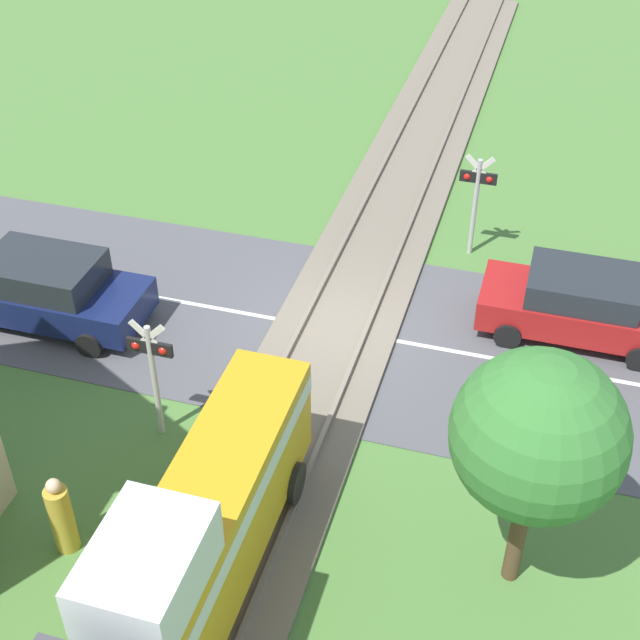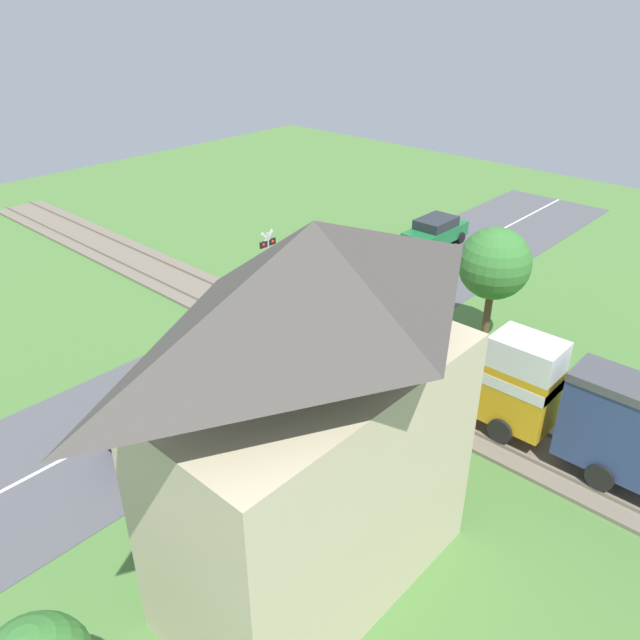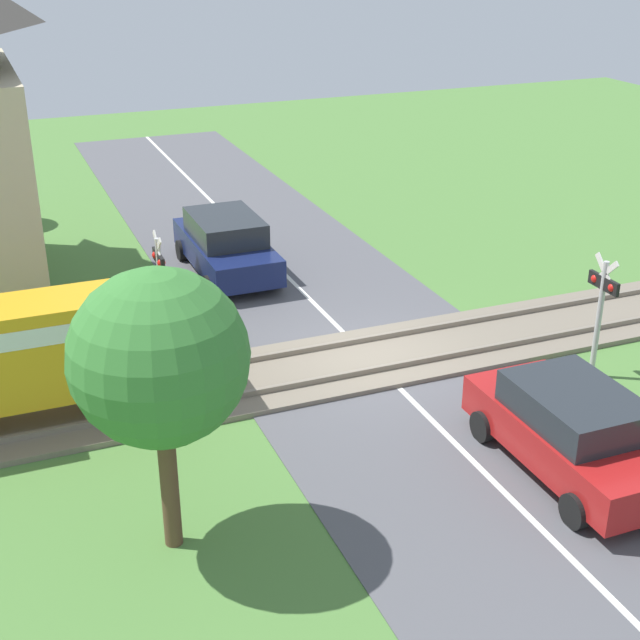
{
  "view_description": "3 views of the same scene",
  "coord_description": "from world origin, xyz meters",
  "views": [
    {
      "loc": [
        -4.15,
        15.29,
        12.46
      ],
      "look_at": [
        0.0,
        1.23,
        1.2
      ],
      "focal_mm": 50.0,
      "sensor_mm": 36.0,
      "label": 1
    },
    {
      "loc": [
        14.93,
        14.87,
        12.03
      ],
      "look_at": [
        0.0,
        1.23,
        1.2
      ],
      "focal_mm": 35.0,
      "sensor_mm": 36.0,
      "label": 2
    },
    {
      "loc": [
        -15.95,
        7.63,
        8.94
      ],
      "look_at": [
        0.0,
        1.23,
        1.2
      ],
      "focal_mm": 50.0,
      "sensor_mm": 36.0,
      "label": 3
    }
  ],
  "objects": [
    {
      "name": "pedestrian_by_station",
      "position": [
        2.79,
        7.1,
        0.75
      ],
      "size": [
        0.41,
        0.41,
        1.64
      ],
      "color": "gold",
      "rests_on": "ground_plane"
    },
    {
      "name": "car_far_side",
      "position": [
        6.36,
        1.44,
        0.85
      ],
      "size": [
        4.58,
        2.04,
        1.66
      ],
      "color": "#141E4C",
      "rests_on": "ground_plane"
    },
    {
      "name": "crossing_signal_west_approach",
      "position": [
        -2.41,
        -4.08,
        1.77
      ],
      "size": [
        0.9,
        0.18,
        2.73
      ],
      "color": "#B7B7B7",
      "rests_on": "ground_plane"
    },
    {
      "name": "car_near_crossing",
      "position": [
        -5.18,
        -1.44,
        0.83
      ],
      "size": [
        4.31,
        2.02,
        1.59
      ],
      "color": "#A81919",
      "rests_on": "ground_plane"
    },
    {
      "name": "tree_roadside_hedge",
      "position": [
        -4.58,
        5.54,
        3.24
      ],
      "size": [
        2.63,
        2.63,
        4.57
      ],
      "color": "brown",
      "rests_on": "ground_plane"
    },
    {
      "name": "crossing_signal_east_approach",
      "position": [
        2.41,
        4.08,
        1.77
      ],
      "size": [
        0.9,
        0.18,
        2.73
      ],
      "color": "#B7B7B7",
      "rests_on": "ground_plane"
    },
    {
      "name": "track_bed",
      "position": [
        0.0,
        0.0,
        0.07
      ],
      "size": [
        2.8,
        48.0,
        0.24
      ],
      "color": "#756B5B",
      "rests_on": "ground_plane"
    },
    {
      "name": "ground_plane",
      "position": [
        0.0,
        0.0,
        0.0
      ],
      "size": [
        60.0,
        60.0,
        0.0
      ],
      "primitive_type": "plane",
      "color": "#4C7A38"
    },
    {
      "name": "road_surface",
      "position": [
        0.0,
        0.0,
        0.01
      ],
      "size": [
        48.0,
        6.4,
        0.02
      ],
      "color": "#515156",
      "rests_on": "ground_plane"
    }
  ]
}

